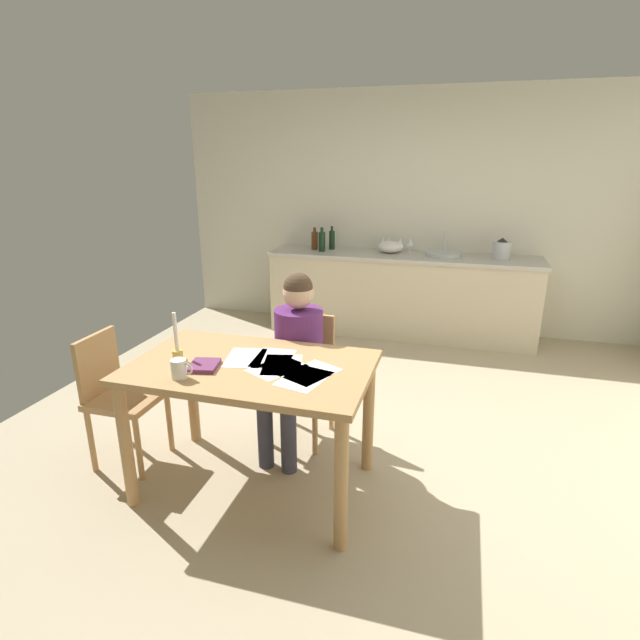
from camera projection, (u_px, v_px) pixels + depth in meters
The scene contains 26 objects.
ground_plane at pixel (357, 436), 3.58m from camera, with size 5.20×5.20×0.04m, color tan.
wall_back at pixel (408, 213), 5.54m from camera, with size 5.20×0.12×2.60m, color beige.
kitchen_counter at pixel (401, 294), 5.48m from camera, with size 2.88×0.64×0.90m.
dining_table at pixel (252, 383), 2.81m from camera, with size 1.34×0.83×0.79m.
chair_at_table at pixel (304, 371), 3.44m from camera, with size 0.43×0.43×0.86m.
person_seated at pixel (295, 352), 3.25m from camera, with size 0.34×0.61×1.19m.
chair_side_empty at pixel (118, 393), 3.13m from camera, with size 0.40×0.40×0.86m.
coffee_mug at pixel (179, 369), 2.58m from camera, with size 0.12×0.08×0.10m.
candlestick at pixel (177, 346), 2.82m from camera, with size 0.06×0.06×0.28m.
book_magazine at pixel (204, 366), 2.72m from camera, with size 0.15×0.18×0.02m, color #682E58.
paper_letter at pixel (245, 358), 2.86m from camera, with size 0.21×0.30×0.00m, color white.
paper_bill at pixel (273, 358), 2.85m from camera, with size 0.21×0.30×0.00m, color white.
paper_envelope at pixel (277, 368), 2.72m from camera, with size 0.21×0.30×0.00m, color white.
paper_receipt at pixel (304, 378), 2.59m from camera, with size 0.21×0.30×0.00m, color white.
paper_notice at pixel (282, 365), 2.76m from camera, with size 0.21×0.30×0.00m, color white.
paper_flyer at pixel (311, 373), 2.66m from camera, with size 0.21×0.30×0.00m, color white.
sink_unit at pixel (443, 254), 5.22m from camera, with size 0.36×0.36×0.24m.
bottle_oil at pixel (315, 240), 5.59m from camera, with size 0.07×0.07×0.25m.
bottle_vinegar at pixel (322, 241), 5.47m from camera, with size 0.07×0.07×0.26m.
bottle_wine_red at pixel (332, 240), 5.59m from camera, with size 0.06×0.06×0.26m.
mixing_bowl at pixel (391, 247), 5.41m from camera, with size 0.28×0.28×0.13m, color white.
stovetop_kettle at pixel (501, 250), 5.05m from camera, with size 0.18×0.18×0.22m.
wine_glass_near_sink at pixel (410, 242), 5.43m from camera, with size 0.07×0.07×0.15m.
wine_glass_by_kettle at pixel (400, 242), 5.45m from camera, with size 0.07×0.07×0.15m.
wine_glass_back_left at pixel (389, 241), 5.49m from camera, with size 0.07×0.07×0.15m.
wine_glass_back_right at pixel (383, 241), 5.50m from camera, with size 0.07×0.07×0.15m.
Camera 1 is at (0.61, -3.09, 1.89)m, focal length 27.87 mm.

